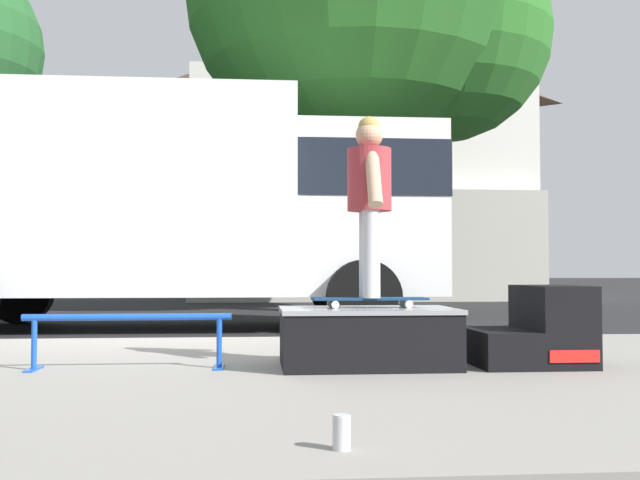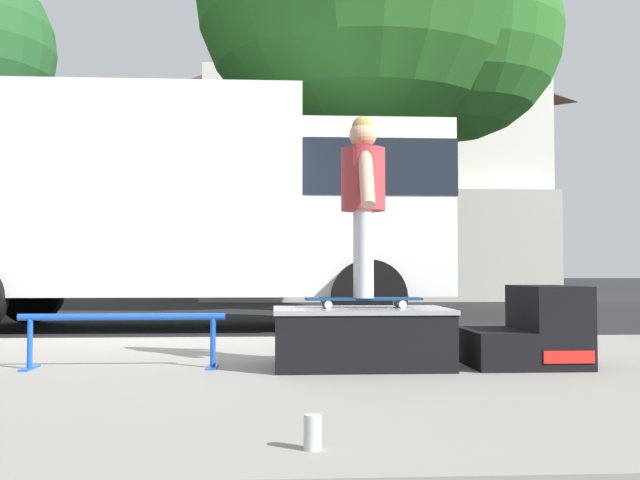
{
  "view_description": "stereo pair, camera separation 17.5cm",
  "coord_description": "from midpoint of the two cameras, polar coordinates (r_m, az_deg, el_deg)",
  "views": [
    {
      "loc": [
        1.0,
        -7.82,
        0.76
      ],
      "look_at": [
        1.59,
        -1.17,
        1.04
      ],
      "focal_mm": 41.83,
      "sensor_mm": 36.0,
      "label": 1
    },
    {
      "loc": [
        1.18,
        -7.83,
        0.76
      ],
      "look_at": [
        1.59,
        -1.17,
        1.04
      ],
      "focal_mm": 41.83,
      "sensor_mm": 36.0,
      "label": 2
    }
  ],
  "objects": [
    {
      "name": "skateboard",
      "position": [
        5.06,
        2.83,
        -4.56
      ],
      "size": [
        0.79,
        0.23,
        0.07
      ],
      "color": "navy",
      "rests_on": "skate_box"
    },
    {
      "name": "house_behind",
      "position": [
        22.7,
        2.06,
        6.43
      ],
      "size": [
        9.54,
        8.22,
        8.4
      ],
      "color": "silver",
      "rests_on": "ground"
    },
    {
      "name": "ground_plane",
      "position": [
        7.94,
        -13.0,
        -7.84
      ],
      "size": [
        140.0,
        140.0,
        0.0
      ],
      "primitive_type": "plane",
      "color": "black"
    },
    {
      "name": "grind_rail",
      "position": [
        5.11,
        -15.45,
        -6.52
      ],
      "size": [
        1.36,
        0.28,
        0.36
      ],
      "color": "blue",
      "rests_on": "sidewalk_slab"
    },
    {
      "name": "skater_kid",
      "position": [
        5.09,
        2.81,
        3.8
      ],
      "size": [
        0.3,
        0.64,
        1.24
      ],
      "color": "silver",
      "rests_on": "skateboard"
    },
    {
      "name": "kicker_ramp",
      "position": [
        5.33,
        15.29,
        -6.8
      ],
      "size": [
        0.75,
        0.71,
        0.54
      ],
      "color": "black",
      "rests_on": "sidewalk_slab"
    },
    {
      "name": "box_truck",
      "position": [
        10.13,
        -11.29,
        2.97
      ],
      "size": [
        6.91,
        2.63,
        3.05
      ],
      "color": "white",
      "rests_on": "ground"
    },
    {
      "name": "skate_box",
      "position": [
        5.05,
        2.64,
        -7.3
      ],
      "size": [
        1.17,
        0.75,
        0.39
      ],
      "color": "black",
      "rests_on": "sidewalk_slab"
    },
    {
      "name": "sidewalk_slab",
      "position": [
        5.0,
        -17.86,
        -10.37
      ],
      "size": [
        50.0,
        5.0,
        0.12
      ],
      "primitive_type": "cube",
      "color": "gray",
      "rests_on": "ground"
    },
    {
      "name": "street_tree_neighbour",
      "position": [
        14.7,
        3.63,
        17.75
      ],
      "size": [
        6.86,
        6.24,
        9.12
      ],
      "color": "brown",
      "rests_on": "ground"
    },
    {
      "name": "soda_can_b",
      "position": [
        2.77,
        -0.21,
        -14.5
      ],
      "size": [
        0.07,
        0.07,
        0.13
      ],
      "color": "silver",
      "rests_on": "sidewalk_slab"
    }
  ]
}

